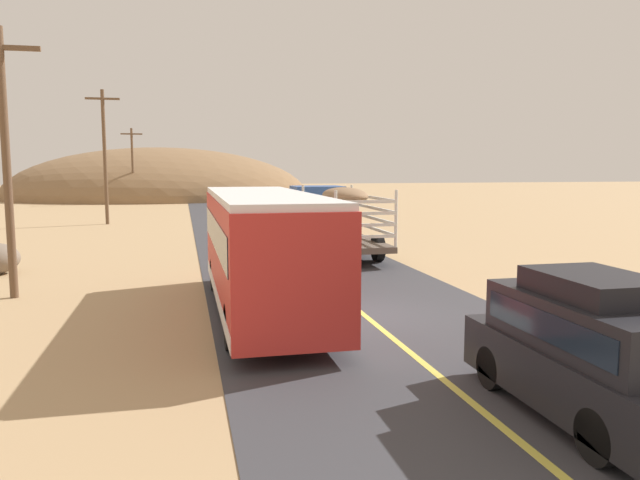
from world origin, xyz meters
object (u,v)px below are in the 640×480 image
(car_far, at_px, (247,204))
(livestock_truck, at_px, (327,211))
(bus, at_px, (263,249))
(power_pole_near, at_px, (6,155))
(power_pole_far, at_px, (133,163))
(suv_near, at_px, (591,348))
(power_pole_mid, at_px, (105,153))

(car_far, bearing_deg, livestock_truck, -87.08)
(livestock_truck, xyz_separation_m, bus, (-4.68, -12.31, -0.04))
(livestock_truck, xyz_separation_m, power_pole_near, (-11.75, -8.78, 2.46))
(car_far, relative_size, power_pole_far, 0.56)
(bus, distance_m, power_pole_near, 8.29)
(livestock_truck, xyz_separation_m, power_pole_far, (-11.75, 39.33, 2.44))
(power_pole_near, distance_m, power_pole_far, 48.11)
(suv_near, distance_m, power_pole_mid, 37.56)
(car_far, relative_size, power_pole_near, 0.56)
(bus, relative_size, power_pole_near, 1.26)
(car_far, xyz_separation_m, power_pole_mid, (-10.48, -9.64, 4.10))
(car_far, relative_size, power_pole_mid, 0.49)
(car_far, bearing_deg, bus, -95.24)
(power_pole_mid, bearing_deg, livestock_truck, -52.43)
(suv_near, bearing_deg, livestock_truck, 88.16)
(bus, height_order, power_pole_near, power_pole_near)
(suv_near, relative_size, power_pole_near, 0.58)
(power_pole_mid, bearing_deg, bus, -75.63)
(power_pole_mid, bearing_deg, power_pole_far, 90.00)
(power_pole_far, bearing_deg, power_pole_near, -90.00)
(power_pole_near, bearing_deg, suv_near, -46.37)
(power_pole_mid, relative_size, power_pole_far, 1.14)
(power_pole_near, height_order, power_pole_far, power_pole_near)
(car_far, height_order, power_pole_mid, power_pole_mid)
(livestock_truck, relative_size, power_pole_near, 1.23)
(livestock_truck, xyz_separation_m, power_pole_mid, (-11.75, 15.27, 3.00))
(livestock_truck, distance_m, car_far, 24.97)
(bus, xyz_separation_m, power_pole_near, (-7.07, 3.53, 2.50))
(livestock_truck, relative_size, power_pole_far, 1.23)
(power_pole_far, bearing_deg, bus, -82.21)
(livestock_truck, relative_size, bus, 0.97)
(livestock_truck, distance_m, power_pole_far, 41.12)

